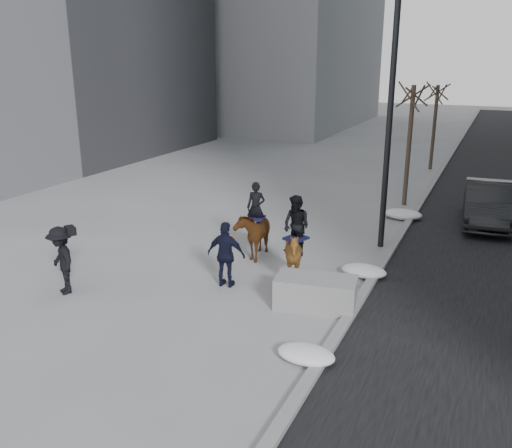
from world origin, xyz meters
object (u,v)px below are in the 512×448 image
at_px(planter, 316,293).
at_px(car_near, 488,203).
at_px(mounted_right, 294,249).
at_px(mounted_left, 254,229).

distance_m(planter, car_near, 9.69).
bearing_deg(car_near, planter, -114.83).
distance_m(car_near, mounted_right, 9.04).
height_order(car_near, mounted_right, mounted_right).
bearing_deg(mounted_left, planter, -42.87).
height_order(planter, mounted_right, mounted_right).
bearing_deg(mounted_left, mounted_right, -38.34).
relative_size(planter, mounted_right, 0.81).
distance_m(car_near, mounted_left, 8.97).
relative_size(car_near, mounted_left, 2.02).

